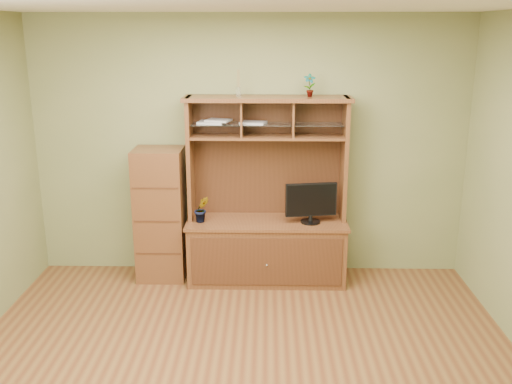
{
  "coord_description": "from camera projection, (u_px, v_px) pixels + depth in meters",
  "views": [
    {
      "loc": [
        0.18,
        -3.83,
        2.53
      ],
      "look_at": [
        0.08,
        1.2,
        1.1
      ],
      "focal_mm": 40.0,
      "sensor_mm": 36.0,
      "label": 1
    }
  ],
  "objects": [
    {
      "name": "media_hutch",
      "position": [
        267.0,
        231.0,
        5.9
      ],
      "size": [
        1.66,
        0.61,
        1.9
      ],
      "color": "#4C2615",
      "rests_on": "room"
    },
    {
      "name": "room",
      "position": [
        241.0,
        204.0,
        4.01
      ],
      "size": [
        4.54,
        4.04,
        2.74
      ],
      "color": "#5A3019",
      "rests_on": "ground"
    },
    {
      "name": "orchid_plant",
      "position": [
        202.0,
        209.0,
        5.76
      ],
      "size": [
        0.18,
        0.16,
        0.27
      ],
      "primitive_type": "imported",
      "rotation": [
        0.0,
        0.0,
        0.33
      ],
      "color": "#35581E",
      "rests_on": "media_hutch"
    },
    {
      "name": "top_plant",
      "position": [
        310.0,
        85.0,
        5.56
      ],
      "size": [
        0.12,
        0.08,
        0.22
      ],
      "primitive_type": "imported",
      "rotation": [
        0.0,
        0.0,
        -0.0
      ],
      "color": "#3A6423",
      "rests_on": "media_hutch"
    },
    {
      "name": "monitor",
      "position": [
        311.0,
        202.0,
        5.72
      ],
      "size": [
        0.52,
        0.2,
        0.41
      ],
      "rotation": [
        0.0,
        0.0,
        0.17
      ],
      "color": "black",
      "rests_on": "media_hutch"
    },
    {
      "name": "magazines",
      "position": [
        227.0,
        122.0,
        5.67
      ],
      "size": [
        0.7,
        0.24,
        0.04
      ],
      "color": "silver",
      "rests_on": "media_hutch"
    },
    {
      "name": "reed_diffuser",
      "position": [
        238.0,
        86.0,
        5.57
      ],
      "size": [
        0.05,
        0.05,
        0.26
      ],
      "color": "silver",
      "rests_on": "media_hutch"
    },
    {
      "name": "side_cabinet",
      "position": [
        161.0,
        214.0,
        5.9
      ],
      "size": [
        0.49,
        0.45,
        1.38
      ],
      "color": "#4C2615",
      "rests_on": "room"
    }
  ]
}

